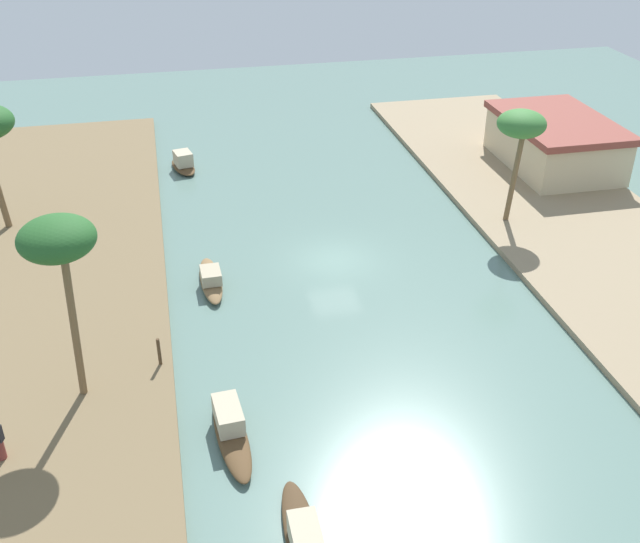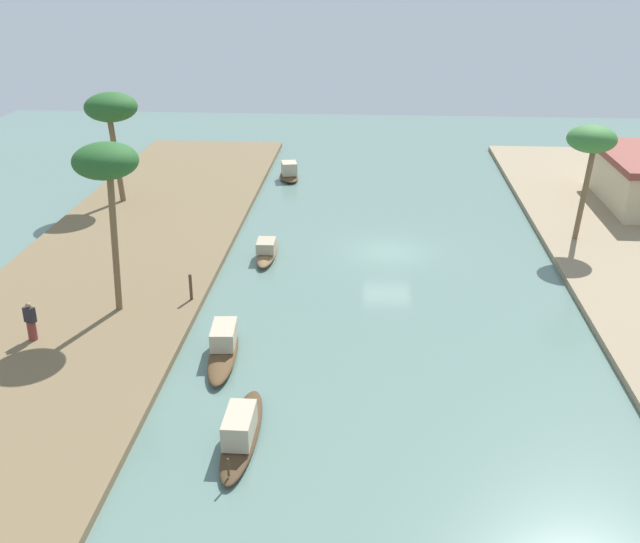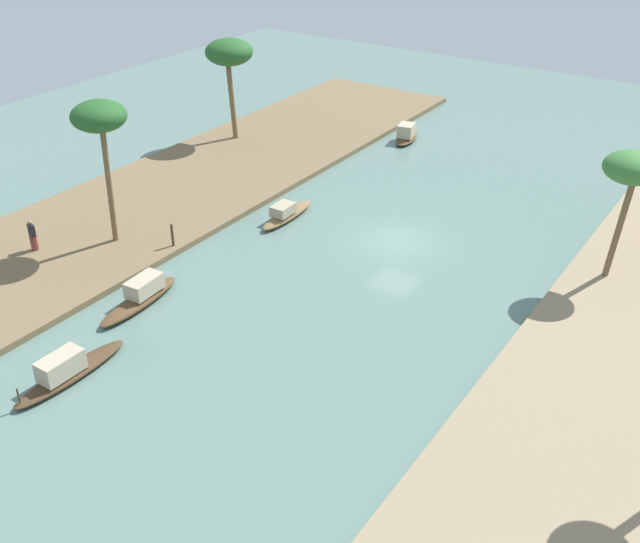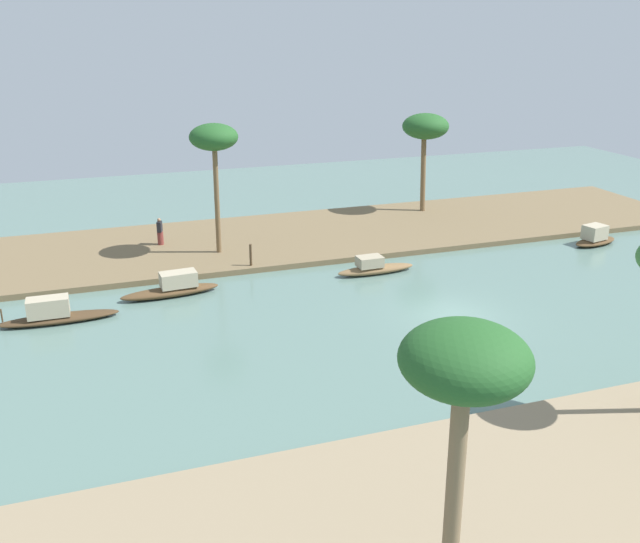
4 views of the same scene
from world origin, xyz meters
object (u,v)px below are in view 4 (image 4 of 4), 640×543
object	(u,v)px
sampan_upstream_small	(595,238)
palm_tree_left_near	(425,128)
person_on_near_bank	(160,233)
sampan_midstream	(173,287)
palm_tree_right_tall	(464,376)
sampan_near_left_bank	(374,267)
palm_tree_left_far	(214,140)
mooring_post	(251,255)
sampan_open_hull	(55,314)

from	to	relation	value
sampan_upstream_small	palm_tree_left_near	xyz separation A→B (m)	(6.76, -9.93, 5.61)
person_on_near_bank	palm_tree_left_near	distance (m)	19.26
sampan_midstream	palm_tree_right_tall	world-z (taller)	palm_tree_right_tall
sampan_near_left_bank	palm_tree_left_near	xyz separation A→B (m)	(-8.04, -10.37, 5.71)
palm_tree_left_near	palm_tree_left_far	bearing A→B (deg)	17.93
sampan_near_left_bank	sampan_midstream	size ratio (longest dim) A/B	0.90
person_on_near_bank	palm_tree_left_near	xyz separation A→B (m)	(-18.45, -2.31, 5.02)
person_on_near_bank	mooring_post	distance (m)	6.91
palm_tree_left_far	palm_tree_right_tall	size ratio (longest dim) A/B	0.99
sampan_upstream_small	palm_tree_right_tall	size ratio (longest dim) A/B	0.46
sampan_midstream	palm_tree_left_near	size ratio (longest dim) A/B	0.73
palm_tree_left_near	mooring_post	bearing A→B (deg)	28.71
palm_tree_left_near	palm_tree_left_far	world-z (taller)	palm_tree_left_far
person_on_near_bank	mooring_post	bearing A→B (deg)	56.24
sampan_upstream_small	mooring_post	size ratio (longest dim) A/B	2.81
palm_tree_right_tall	sampan_near_left_bank	bearing A→B (deg)	-109.70
sampan_open_hull	palm_tree_right_tall	distance (m)	23.79
sampan_midstream	mooring_post	size ratio (longest dim) A/B	4.07
sampan_open_hull	person_on_near_bank	size ratio (longest dim) A/B	3.25
sampan_upstream_small	palm_tree_left_near	bearing A→B (deg)	-68.05
sampan_upstream_small	palm_tree_right_tall	world-z (taller)	palm_tree_right_tall
sampan_upstream_small	mooring_post	bearing A→B (deg)	-18.10
sampan_near_left_bank	palm_tree_left_far	bearing A→B (deg)	-37.30
sampan_open_hull	mooring_post	bearing A→B (deg)	-158.27
sampan_open_hull	person_on_near_bank	bearing A→B (deg)	-121.41
sampan_upstream_small	person_on_near_bank	bearing A→B (deg)	-29.12
sampan_near_left_bank	palm_tree_left_near	size ratio (longest dim) A/B	0.66
palm_tree_left_near	sampan_upstream_small	bearing A→B (deg)	124.25
sampan_midstream	sampan_upstream_small	xyz separation A→B (m)	(-25.53, -0.18, 0.03)
mooring_post	palm_tree_left_near	bearing A→B (deg)	-151.29
sampan_near_left_bank	sampan_midstream	bearing A→B (deg)	-2.63
sampan_near_left_bank	sampan_open_hull	world-z (taller)	sampan_open_hull
sampan_near_left_bank	palm_tree_right_tall	bearing A→B (deg)	69.03
sampan_open_hull	palm_tree_left_near	distance (m)	27.54
mooring_post	person_on_near_bank	bearing A→B (deg)	-52.56
sampan_near_left_bank	palm_tree_left_near	world-z (taller)	palm_tree_left_near
palm_tree_left_near	sampan_midstream	bearing A→B (deg)	28.33
person_on_near_bank	mooring_post	world-z (taller)	person_on_near_bank
sampan_near_left_bank	person_on_near_bank	size ratio (longest dim) A/B	2.72
palm_tree_left_far	palm_tree_right_tall	world-z (taller)	palm_tree_right_tall
sampan_open_hull	sampan_upstream_small	bearing A→B (deg)	-176.38
palm_tree_left_far	palm_tree_right_tall	xyz separation A→B (m)	(0.78, 28.20, 0.01)
person_on_near_bank	sampan_midstream	bearing A→B (deg)	16.47
palm_tree_left_near	palm_tree_left_far	xyz separation A→B (m)	(15.43, 4.99, 0.72)
sampan_upstream_small	sampan_open_hull	xyz separation A→B (m)	(31.03, 1.80, -0.04)
sampan_midstream	sampan_upstream_small	size ratio (longest dim) A/B	1.45
palm_tree_left_near	sampan_near_left_bank	bearing A→B (deg)	52.21
palm_tree_left_far	sampan_upstream_small	bearing A→B (deg)	167.45
person_on_near_bank	palm_tree_left_near	bearing A→B (deg)	115.95
sampan_near_left_bank	sampan_upstream_small	distance (m)	14.81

